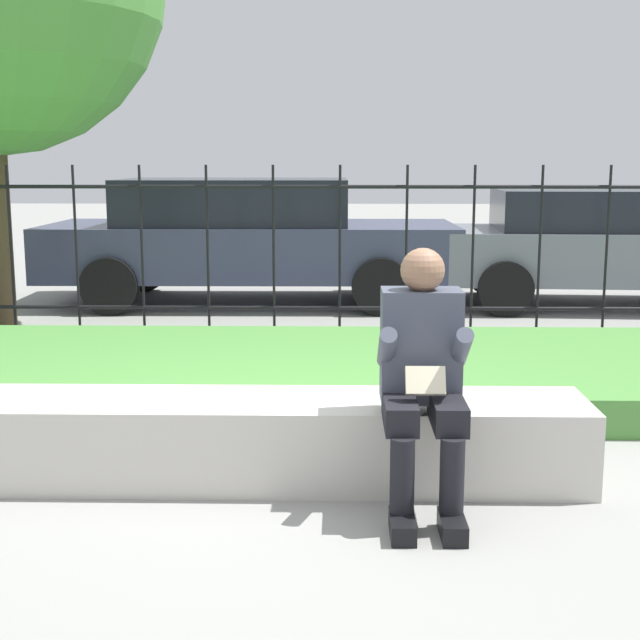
% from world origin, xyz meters
% --- Properties ---
extents(ground_plane, '(60.00, 60.00, 0.00)m').
position_xyz_m(ground_plane, '(0.00, 0.00, 0.00)').
color(ground_plane, gray).
extents(stone_bench, '(3.18, 0.59, 0.43)m').
position_xyz_m(stone_bench, '(-0.03, 0.00, 0.19)').
color(stone_bench, beige).
rests_on(stone_bench, ground_plane).
extents(person_seated_reader, '(0.42, 0.73, 1.23)m').
position_xyz_m(person_seated_reader, '(0.68, -0.33, 0.67)').
color(person_seated_reader, black).
rests_on(person_seated_reader, ground_plane).
extents(grass_berm, '(10.30, 2.35, 0.24)m').
position_xyz_m(grass_berm, '(0.00, 1.88, 0.12)').
color(grass_berm, '#4C893D').
rests_on(grass_berm, ground_plane).
extents(iron_fence, '(8.30, 0.03, 1.60)m').
position_xyz_m(iron_fence, '(0.00, 3.54, 0.84)').
color(iron_fence, black).
rests_on(iron_fence, ground_plane).
extents(car_parked_right, '(4.53, 2.01, 1.31)m').
position_xyz_m(car_parked_right, '(3.43, 5.73, 0.70)').
color(car_parked_right, slate).
rests_on(car_parked_right, ground_plane).
extents(car_parked_center, '(4.69, 2.01, 1.43)m').
position_xyz_m(car_parked_center, '(-0.77, 5.90, 0.76)').
color(car_parked_center, '#383D56').
rests_on(car_parked_center, ground_plane).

